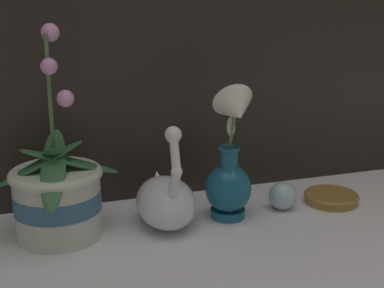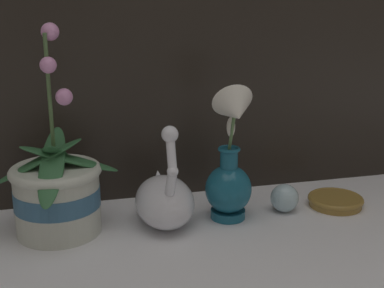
% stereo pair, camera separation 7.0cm
% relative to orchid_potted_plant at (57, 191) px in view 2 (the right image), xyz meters
% --- Properties ---
extents(ground_plane, '(2.80, 2.80, 0.00)m').
position_rel_orchid_potted_plant_xyz_m(ground_plane, '(0.30, -0.14, -0.09)').
color(ground_plane, white).
extents(orchid_potted_plant, '(0.25, 0.25, 0.43)m').
position_rel_orchid_potted_plant_xyz_m(orchid_potted_plant, '(0.00, 0.00, 0.00)').
color(orchid_potted_plant, beige).
rests_on(orchid_potted_plant, ground_plane).
extents(swan_figurine, '(0.13, 0.20, 0.24)m').
position_rel_orchid_potted_plant_xyz_m(swan_figurine, '(0.22, -0.02, -0.03)').
color(swan_figurine, white).
rests_on(swan_figurine, ground_plane).
extents(blue_vase, '(0.10, 0.13, 0.31)m').
position_rel_orchid_potted_plant_xyz_m(blue_vase, '(0.37, -0.03, 0.02)').
color(blue_vase, '#195B75').
rests_on(blue_vase, ground_plane).
extents(glass_sphere, '(0.06, 0.06, 0.06)m').
position_rel_orchid_potted_plant_xyz_m(glass_sphere, '(0.50, -0.02, -0.06)').
color(glass_sphere, silver).
rests_on(glass_sphere, ground_plane).
extents(amber_dish, '(0.13, 0.13, 0.02)m').
position_rel_orchid_potted_plant_xyz_m(amber_dish, '(0.63, -0.02, -0.08)').
color(amber_dish, olive).
rests_on(amber_dish, ground_plane).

